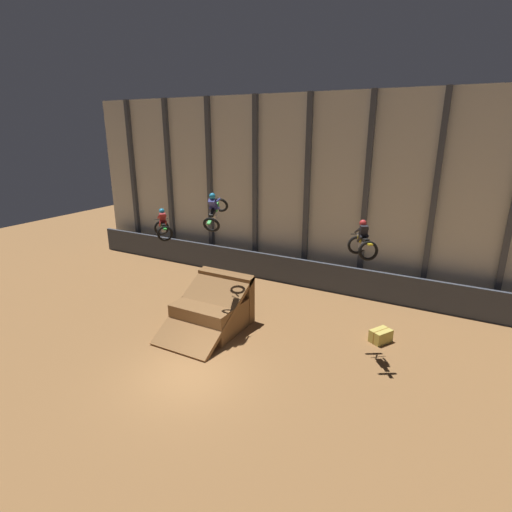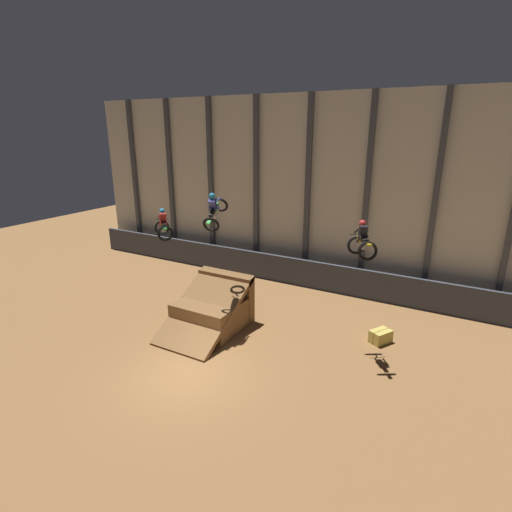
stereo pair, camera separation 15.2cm
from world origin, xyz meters
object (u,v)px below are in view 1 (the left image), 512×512
(rider_bike_left_air, at_px, (163,226))
(rider_bike_center_air, at_px, (215,210))
(rider_bike_right_air, at_px, (363,242))
(dirt_ramp, at_px, (214,309))
(hay_bale_trackside, at_px, (381,336))

(rider_bike_left_air, xyz_separation_m, rider_bike_center_air, (3.26, -0.34, 1.12))
(rider_bike_left_air, distance_m, rider_bike_right_air, 9.40)
(rider_bike_left_air, xyz_separation_m, rider_bike_right_air, (9.38, 0.51, 0.34))
(dirt_ramp, bearing_deg, hay_bale_trackside, 17.06)
(rider_bike_center_air, bearing_deg, hay_bale_trackside, 2.76)
(dirt_ramp, height_order, rider_bike_center_air, rider_bike_center_air)
(rider_bike_left_air, relative_size, rider_bike_right_air, 0.93)
(rider_bike_left_air, relative_size, hay_bale_trackside, 1.50)
(dirt_ramp, distance_m, rider_bike_left_air, 4.66)
(dirt_ramp, bearing_deg, rider_bike_right_air, 6.30)
(rider_bike_right_air, distance_m, hay_bale_trackside, 4.82)
(dirt_ramp, relative_size, rider_bike_center_air, 2.21)
(rider_bike_center_air, height_order, hay_bale_trackside, rider_bike_center_air)
(rider_bike_right_air, height_order, hay_bale_trackside, rider_bike_right_air)
(rider_bike_center_air, bearing_deg, rider_bike_left_air, 158.08)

